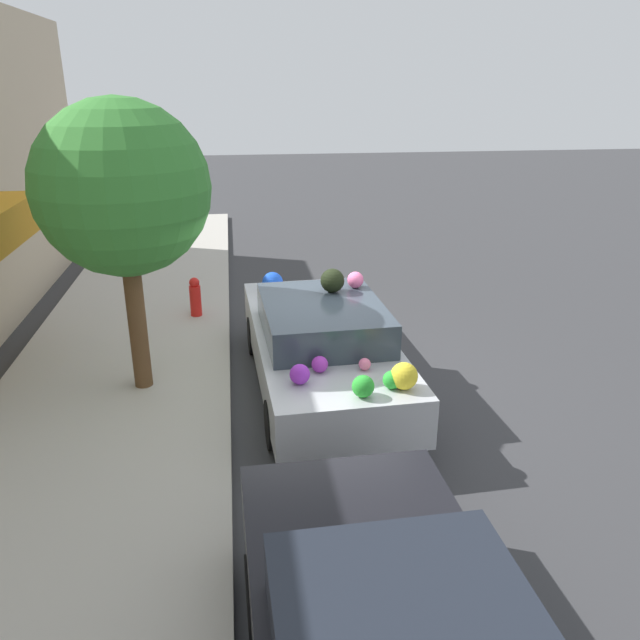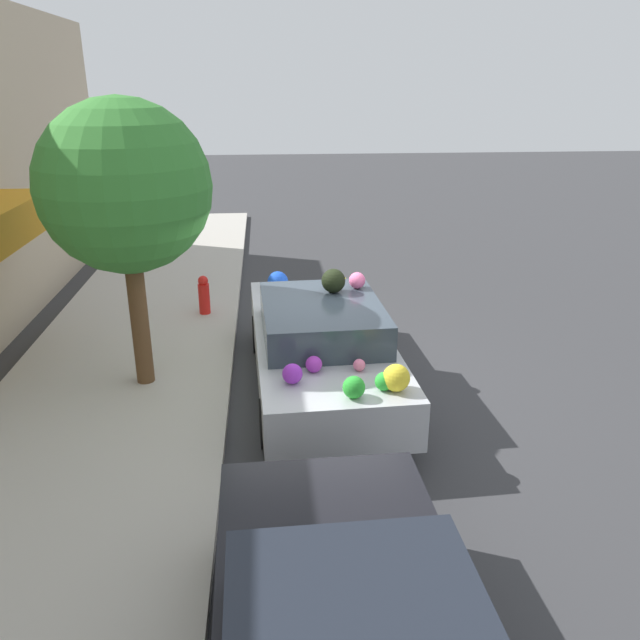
% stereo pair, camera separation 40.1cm
% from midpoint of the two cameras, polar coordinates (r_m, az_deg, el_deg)
% --- Properties ---
extents(ground_plane, '(60.00, 60.00, 0.00)m').
position_cam_midpoint_polar(ground_plane, '(8.82, 0.32, -6.26)').
color(ground_plane, '#38383A').
extents(sidewalk_curb, '(24.00, 3.20, 0.12)m').
position_cam_midpoint_polar(sidewalk_curb, '(8.98, -17.21, -6.34)').
color(sidewalk_curb, '#B2ADA3').
rests_on(sidewalk_curb, ground).
extents(street_tree, '(2.18, 2.18, 3.78)m').
position_cam_midpoint_polar(street_tree, '(8.24, -16.06, 11.50)').
color(street_tree, brown).
rests_on(street_tree, sidewalk_curb).
extents(fire_hydrant, '(0.20, 0.20, 0.70)m').
position_cam_midpoint_polar(fire_hydrant, '(11.30, -9.57, 2.27)').
color(fire_hydrant, red).
rests_on(fire_hydrant, sidewalk_curb).
extents(art_car, '(4.53, 1.93, 1.66)m').
position_cam_midpoint_polar(art_car, '(8.51, 1.42, -2.07)').
color(art_car, '#B7BABF').
rests_on(art_car, ground).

